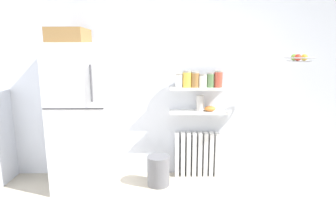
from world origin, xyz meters
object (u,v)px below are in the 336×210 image
object	(u,v)px
hanging_fruit_basket	(299,58)
refrigerator	(82,114)
storage_jar_3	(203,81)
trash_bin	(158,170)
storage_jar_1	(187,79)
storage_jar_2	(195,80)
storage_jar_5	(218,79)
storage_jar_4	(210,80)
radiator	(197,154)
storage_jar_0	(179,81)
shelf_bowl	(210,109)
vase	(200,103)

from	to	relation	value
hanging_fruit_basket	refrigerator	bearing A→B (deg)	178.12
storage_jar_3	trash_bin	distance (m)	1.27
storage_jar_1	hanging_fruit_basket	size ratio (longest dim) A/B	0.63
storage_jar_2	storage_jar_5	distance (m)	0.30
storage_jar_1	storage_jar_4	bearing A→B (deg)	-0.00
radiator	storage_jar_3	bearing A→B (deg)	-30.92
storage_jar_0	storage_jar_3	distance (m)	0.30
refrigerator	storage_jar_0	world-z (taller)	refrigerator
storage_jar_0	hanging_fruit_basket	xyz separation A→B (m)	(1.37, -0.30, 0.29)
storage_jar_2	refrigerator	bearing A→B (deg)	-171.32
storage_jar_1	shelf_bowl	bearing A→B (deg)	0.00
storage_jar_4	storage_jar_0	bearing A→B (deg)	180.00
storage_jar_5	trash_bin	size ratio (longest dim) A/B	0.57
radiator	storage_jar_4	bearing A→B (deg)	-11.29
refrigerator	shelf_bowl	size ratio (longest dim) A/B	13.12
storage_jar_3	storage_jar_5	distance (m)	0.20
storage_jar_3	hanging_fruit_basket	world-z (taller)	hanging_fruit_basket
radiator	shelf_bowl	xyz separation A→B (m)	(0.15, -0.03, 0.64)
shelf_bowl	radiator	bearing A→B (deg)	169.04
storage_jar_4	vase	size ratio (longest dim) A/B	0.91
storage_jar_4	shelf_bowl	world-z (taller)	storage_jar_4
vase	trash_bin	bearing A→B (deg)	-156.61
shelf_bowl	storage_jar_3	bearing A→B (deg)	-180.00
refrigerator	storage_jar_4	distance (m)	1.66
vase	trash_bin	distance (m)	1.01
storage_jar_4	vase	distance (m)	0.33
storage_jar_0	radiator	bearing A→B (deg)	6.83
storage_jar_4	storage_jar_5	xyz separation A→B (m)	(0.10, -0.00, 0.01)
storage_jar_5	storage_jar_1	bearing A→B (deg)	180.00
storage_jar_4	storage_jar_2	bearing A→B (deg)	180.00
storage_jar_0	storage_jar_4	world-z (taller)	storage_jar_4
storage_jar_2	vase	distance (m)	0.32
radiator	storage_jar_2	distance (m)	1.02
storage_jar_0	vase	bearing A→B (deg)	0.00
refrigerator	trash_bin	size ratio (longest dim) A/B	5.08
refrigerator	storage_jar_4	bearing A→B (deg)	7.61
storage_jar_3	shelf_bowl	size ratio (longest dim) A/B	1.16
radiator	storage_jar_2	xyz separation A→B (m)	(-0.05, -0.03, 1.02)
storage_jar_1	storage_jar_3	xyz separation A→B (m)	(0.20, -0.00, -0.02)
storage_jar_4	shelf_bowl	size ratio (longest dim) A/B	1.29
storage_jar_3	storage_jar_5	size ratio (longest dim) A/B	0.79
storage_jar_1	vase	size ratio (longest dim) A/B	1.02
storage_jar_0	storage_jar_2	xyz separation A→B (m)	(0.20, 0.00, 0.01)
shelf_bowl	trash_bin	bearing A→B (deg)	-160.83
storage_jar_2	shelf_bowl	bearing A→B (deg)	0.00
storage_jar_3	vase	distance (m)	0.29
refrigerator	storage_jar_1	distance (m)	1.37
storage_jar_2	hanging_fruit_basket	size ratio (longest dim) A/B	0.61
storage_jar_4	trash_bin	size ratio (longest dim) A/B	0.50
storage_jar_3	hanging_fruit_basket	size ratio (longest dim) A/B	0.51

